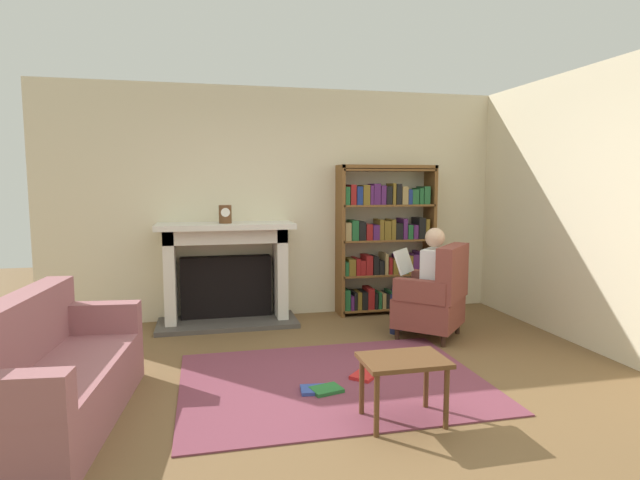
% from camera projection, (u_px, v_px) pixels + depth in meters
% --- Properties ---
extents(ground, '(14.00, 14.00, 0.00)m').
position_uv_depth(ground, '(343.00, 397.00, 3.82)').
color(ground, brown).
extents(back_wall, '(5.60, 0.10, 2.70)m').
position_uv_depth(back_wall, '(287.00, 203.00, 6.14)').
color(back_wall, beige).
rests_on(back_wall, ground).
extents(side_wall_right, '(0.10, 5.20, 2.70)m').
position_uv_depth(side_wall_right, '(551.00, 206.00, 5.47)').
color(side_wall_right, beige).
rests_on(side_wall_right, ground).
extents(area_rug, '(2.40, 1.80, 0.01)m').
position_uv_depth(area_rug, '(333.00, 381.00, 4.11)').
color(area_rug, brown).
rests_on(area_rug, ground).
extents(fireplace, '(1.55, 0.64, 1.15)m').
position_uv_depth(fireplace, '(226.00, 270.00, 5.82)').
color(fireplace, '#4C4742').
rests_on(fireplace, ground).
extents(mantel_clock, '(0.14, 0.14, 0.20)m').
position_uv_depth(mantel_clock, '(225.00, 214.00, 5.65)').
color(mantel_clock, brown).
rests_on(mantel_clock, fireplace).
extents(bookshelf, '(1.19, 0.32, 1.80)m').
position_uv_depth(bookshelf, '(385.00, 241.00, 6.24)').
color(bookshelf, brown).
rests_on(bookshelf, ground).
extents(armchair_reading, '(0.89, 0.89, 0.97)m').
position_uv_depth(armchair_reading, '(435.00, 297.00, 5.26)').
color(armchair_reading, '#331E14').
rests_on(armchair_reading, ground).
extents(seated_reader, '(0.59, 0.58, 1.14)m').
position_uv_depth(seated_reader, '(424.00, 277.00, 5.30)').
color(seated_reader, white).
rests_on(seated_reader, ground).
extents(sofa_floral, '(0.89, 1.76, 0.85)m').
position_uv_depth(sofa_floral, '(50.00, 378.00, 3.35)').
color(sofa_floral, '#9B5F64').
rests_on(sofa_floral, ground).
extents(side_table, '(0.56, 0.39, 0.44)m').
position_uv_depth(side_table, '(403.00, 368.00, 3.39)').
color(side_table, brown).
rests_on(side_table, ground).
extents(scattered_books, '(0.72, 0.47, 0.03)m').
position_uv_depth(scattered_books, '(337.00, 384.00, 4.00)').
color(scattered_books, '#267233').
rests_on(scattered_books, area_rug).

